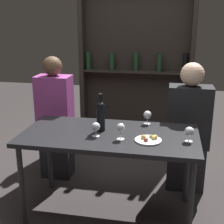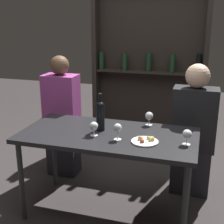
{
  "view_description": "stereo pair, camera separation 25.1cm",
  "coord_description": "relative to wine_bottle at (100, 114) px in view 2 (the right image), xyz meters",
  "views": [
    {
      "loc": [
        0.46,
        -2.32,
        1.65
      ],
      "look_at": [
        0.0,
        0.11,
        0.89
      ],
      "focal_mm": 50.0,
      "sensor_mm": 36.0,
      "label": 1
    },
    {
      "loc": [
        0.71,
        -2.26,
        1.65
      ],
      "look_at": [
        0.0,
        0.11,
        0.89
      ],
      "focal_mm": 50.0,
      "sensor_mm": 36.0,
      "label": 2
    }
  ],
  "objects": [
    {
      "name": "ground_plane",
      "position": [
        0.08,
        -0.05,
        -0.88
      ],
      "size": [
        10.0,
        10.0,
        0.0
      ],
      "primitive_type": "plane",
      "color": "#332D2D"
    },
    {
      "name": "dining_table",
      "position": [
        0.08,
        -0.05,
        -0.2
      ],
      "size": [
        1.43,
        0.71,
        0.74
      ],
      "color": "black",
      "rests_on": "ground_plane"
    },
    {
      "name": "wine_rack_wall",
      "position": [
        0.08,
        1.74,
        0.28
      ],
      "size": [
        1.49,
        0.21,
        2.29
      ],
      "color": "#28231E",
      "rests_on": "ground_plane"
    },
    {
      "name": "wine_bottle",
      "position": [
        0.0,
        0.0,
        0.0
      ],
      "size": [
        0.07,
        0.07,
        0.32
      ],
      "color": "black",
      "rests_on": "dining_table"
    },
    {
      "name": "wine_glass_0",
      "position": [
        0.19,
        -0.16,
        -0.05
      ],
      "size": [
        0.06,
        0.06,
        0.13
      ],
      "color": "silver",
      "rests_on": "dining_table"
    },
    {
      "name": "wine_glass_1",
      "position": [
        -0.01,
        -0.13,
        -0.06
      ],
      "size": [
        0.07,
        0.07,
        0.12
      ],
      "color": "silver",
      "rests_on": "dining_table"
    },
    {
      "name": "wine_glass_2",
      "position": [
        0.71,
        -0.11,
        -0.06
      ],
      "size": [
        0.07,
        0.07,
        0.12
      ],
      "color": "silver",
      "rests_on": "dining_table"
    },
    {
      "name": "wine_glass_3",
      "position": [
        0.37,
        0.24,
        -0.06
      ],
      "size": [
        0.07,
        0.07,
        0.12
      ],
      "color": "silver",
      "rests_on": "dining_table"
    },
    {
      "name": "food_plate_0",
      "position": [
        0.41,
        -0.15,
        -0.13
      ],
      "size": [
        0.21,
        0.21,
        0.04
      ],
      "color": "silver",
      "rests_on": "dining_table"
    },
    {
      "name": "seated_person_left",
      "position": [
        -0.6,
        0.51,
        -0.27
      ],
      "size": [
        0.35,
        0.22,
        1.28
      ],
      "color": "#26262B",
      "rests_on": "ground_plane"
    },
    {
      "name": "seated_person_right",
      "position": [
        0.74,
        0.51,
        -0.28
      ],
      "size": [
        0.4,
        0.22,
        1.25
      ],
      "color": "#26262B",
      "rests_on": "ground_plane"
    }
  ]
}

